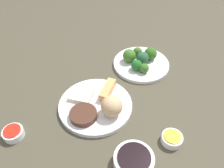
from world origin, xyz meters
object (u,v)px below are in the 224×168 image
at_px(sauce_ramekin_sweet_and_sour, 13,133).
at_px(sauce_ramekin_hot_mustard, 172,139).
at_px(broccoli_plate, 141,64).
at_px(soy_sauce_bowl, 134,161).
at_px(main_plate, 96,106).

relative_size(sauce_ramekin_sweet_and_sour, sauce_ramekin_hot_mustard, 1.00).
relative_size(broccoli_plate, sauce_ramekin_sweet_and_sour, 3.64).
height_order(broccoli_plate, sauce_ramekin_hot_mustard, sauce_ramekin_hot_mustard).
bearing_deg(soy_sauce_bowl, main_plate, -132.28).
height_order(main_plate, broccoli_plate, main_plate).
xyz_separation_m(broccoli_plate, sauce_ramekin_sweet_and_sour, (0.46, -0.29, 0.01)).
bearing_deg(main_plate, broccoli_plate, 161.39).
bearing_deg(sauce_ramekin_hot_mustard, soy_sauce_bowl, -39.43).
relative_size(soy_sauce_bowl, sauce_ramekin_hot_mustard, 1.77).
relative_size(main_plate, sauce_ramekin_sweet_and_sour, 3.99).
bearing_deg(main_plate, sauce_ramekin_sweet_and_sour, -46.20).
distance_m(sauce_ramekin_sweet_and_sour, sauce_ramekin_hot_mustard, 0.48).
xyz_separation_m(sauce_ramekin_sweet_and_sour, sauce_ramekin_hot_mustard, (-0.14, 0.46, 0.00)).
distance_m(main_plate, sauce_ramekin_hot_mustard, 0.27).
bearing_deg(broccoli_plate, main_plate, -18.61).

